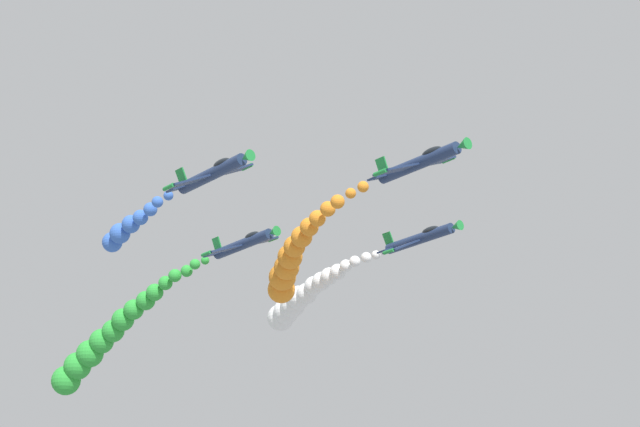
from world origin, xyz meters
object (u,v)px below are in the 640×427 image
airplane_lead (420,162)px  airplane_left_inner (420,238)px  airplane_right_inner (212,173)px  airplane_left_outer (244,244)px

airplane_lead → airplane_left_inner: 19.81m
airplane_left_inner → airplane_right_inner: airplane_right_inner is taller
airplane_lead → airplane_right_inner: (12.23, -13.50, -0.11)m
airplane_left_inner → airplane_left_outer: size_ratio=1.00×
airplane_lead → airplane_left_outer: 26.34m
airplane_right_inner → airplane_lead: bearing=132.2°
airplane_left_inner → airplane_left_outer: (13.37, -12.51, -0.33)m
airplane_lead → airplane_left_inner: bearing=-135.8°
airplane_lead → airplane_left_outer: (-0.83, -26.32, -0.59)m
airplane_lead → airplane_right_inner: airplane_right_inner is taller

